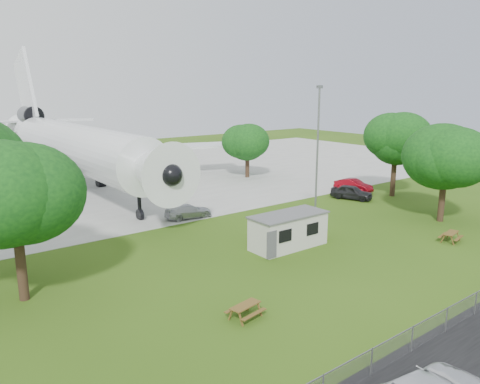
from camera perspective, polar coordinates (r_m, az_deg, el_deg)
ground at (r=30.87m, az=6.95°, el=-10.26°), size 160.00×160.00×0.00m
concrete_apron at (r=62.61m, az=-18.26°, el=1.01°), size 120.00×46.00×0.03m
airliner at (r=59.16m, az=-19.72°, el=5.42°), size 46.36×47.73×17.69m
site_cabin at (r=35.92m, az=5.93°, el=-4.67°), size 6.76×2.74×2.62m
picnic_west at (r=25.71m, az=0.65°, el=-15.09°), size 2.03×1.79×0.76m
picnic_east at (r=40.85m, az=24.25°, el=-5.54°), size 2.07×1.84×0.76m
fence at (r=25.73m, az=22.59°, el=-16.12°), size 58.00×0.04×1.30m
lamp_mast at (r=39.12m, az=9.37°, el=3.71°), size 0.16×0.16×12.00m
tree_west_small at (r=28.52m, az=-25.88°, el=-0.55°), size 7.21×7.21×9.70m
tree_east_front at (r=45.43m, az=23.84°, el=4.10°), size 7.64×7.64×9.89m
tree_east_back at (r=54.39m, az=18.48°, el=5.93°), size 6.83×6.83×9.64m
tree_far_apron at (r=62.86m, az=0.90°, el=5.83°), size 6.27×6.27×7.63m
car_ne_hatch at (r=52.41m, az=13.44°, el=-0.04°), size 3.30×4.83×1.53m
car_ne_sedan at (r=56.16m, az=13.66°, el=0.77°), size 2.15×4.66×1.48m
car_apron_van at (r=43.90m, az=-6.32°, el=-2.37°), size 4.69×2.54×1.29m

